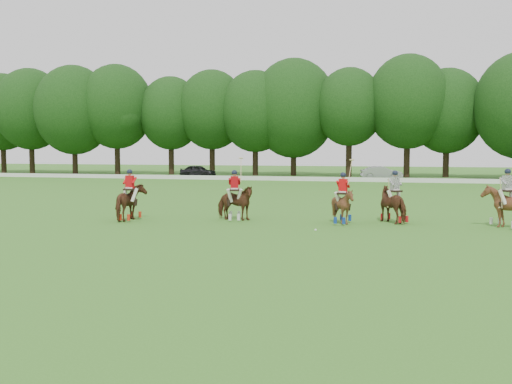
% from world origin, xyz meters
% --- Properties ---
extents(ground, '(180.00, 180.00, 0.00)m').
position_xyz_m(ground, '(0.00, 0.00, 0.00)').
color(ground, '#387320').
rests_on(ground, ground).
extents(tree_line, '(117.98, 14.32, 14.75)m').
position_xyz_m(tree_line, '(0.26, 48.05, 8.23)').
color(tree_line, black).
rests_on(tree_line, ground).
extents(boundary_rail, '(120.00, 0.10, 0.44)m').
position_xyz_m(boundary_rail, '(0.00, 38.00, 0.22)').
color(boundary_rail, white).
rests_on(boundary_rail, ground).
extents(car_left, '(4.35, 2.03, 1.44)m').
position_xyz_m(car_left, '(-17.00, 42.50, 0.72)').
color(car_left, black).
rests_on(car_left, ground).
extents(car_mid, '(4.63, 2.33, 1.46)m').
position_xyz_m(car_mid, '(3.95, 42.50, 0.73)').
color(car_mid, '#98999D').
rests_on(car_mid, ground).
extents(polo_red_a, '(1.24, 2.01, 2.37)m').
position_xyz_m(polo_red_a, '(-6.05, 3.67, 0.87)').
color(polo_red_a, '#432012').
rests_on(polo_red_a, ground).
extents(polo_red_b, '(1.93, 1.77, 2.88)m').
position_xyz_m(polo_red_b, '(-1.38, 4.92, 0.84)').
color(polo_red_b, '#432012').
rests_on(polo_red_b, ground).
extents(polo_red_c, '(1.45, 1.59, 2.83)m').
position_xyz_m(polo_red_c, '(3.62, 4.89, 0.82)').
color(polo_red_c, '#432012').
rests_on(polo_red_c, ground).
extents(polo_stripe_a, '(1.95, 2.05, 2.35)m').
position_xyz_m(polo_stripe_a, '(5.83, 5.95, 0.85)').
color(polo_stripe_a, '#432012').
rests_on(polo_stripe_a, ground).
extents(polo_stripe_b, '(2.08, 2.15, 2.49)m').
position_xyz_m(polo_stripe_b, '(10.42, 5.38, 0.92)').
color(polo_stripe_b, '#432012').
rests_on(polo_stripe_b, ground).
extents(polo_ball, '(0.09, 0.09, 0.09)m').
position_xyz_m(polo_ball, '(2.78, 2.43, 0.04)').
color(polo_ball, white).
rests_on(polo_ball, ground).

